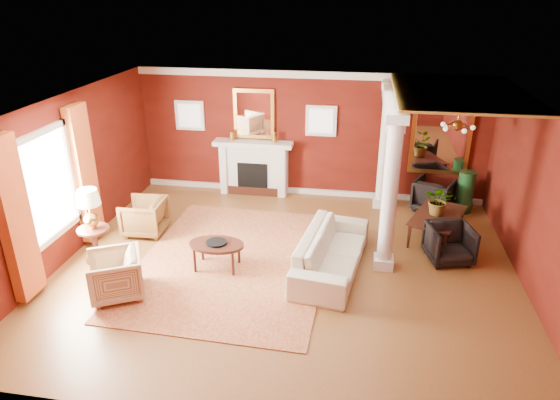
% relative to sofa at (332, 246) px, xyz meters
% --- Properties ---
extents(ground, '(8.00, 8.00, 0.00)m').
position_rel_sofa_xyz_m(ground, '(-0.78, -0.07, -0.47)').
color(ground, brown).
rests_on(ground, ground).
extents(room_shell, '(8.04, 7.04, 2.92)m').
position_rel_sofa_xyz_m(room_shell, '(-0.78, -0.07, 1.54)').
color(room_shell, '#58150C').
rests_on(room_shell, ground).
extents(fireplace, '(1.85, 0.42, 1.29)m').
position_rel_sofa_xyz_m(fireplace, '(-2.08, 3.24, 0.17)').
color(fireplace, silver).
rests_on(fireplace, ground).
extents(overmantel_mirror, '(0.95, 0.07, 1.15)m').
position_rel_sofa_xyz_m(overmantel_mirror, '(-2.08, 3.38, 1.43)').
color(overmantel_mirror, gold).
rests_on(overmantel_mirror, fireplace).
extents(flank_window_left, '(0.70, 0.07, 0.70)m').
position_rel_sofa_xyz_m(flank_window_left, '(-3.63, 3.39, 1.33)').
color(flank_window_left, silver).
rests_on(flank_window_left, room_shell).
extents(flank_window_right, '(0.70, 0.07, 0.70)m').
position_rel_sofa_xyz_m(flank_window_right, '(-0.53, 3.39, 1.33)').
color(flank_window_right, silver).
rests_on(flank_window_right, room_shell).
extents(left_window, '(0.21, 2.55, 2.60)m').
position_rel_sofa_xyz_m(left_window, '(-4.68, -0.67, 0.95)').
color(left_window, white).
rests_on(left_window, room_shell).
extents(column_front, '(0.36, 0.36, 2.80)m').
position_rel_sofa_xyz_m(column_front, '(0.92, 0.23, 0.95)').
color(column_front, silver).
rests_on(column_front, ground).
extents(column_back, '(0.36, 0.36, 2.80)m').
position_rel_sofa_xyz_m(column_back, '(0.92, 2.93, 0.95)').
color(column_back, silver).
rests_on(column_back, ground).
extents(header_beam, '(0.30, 3.20, 0.32)m').
position_rel_sofa_xyz_m(header_beam, '(0.92, 1.83, 2.15)').
color(header_beam, silver).
rests_on(header_beam, column_front).
extents(amber_ceiling, '(2.30, 3.40, 0.04)m').
position_rel_sofa_xyz_m(amber_ceiling, '(2.07, 1.68, 2.40)').
color(amber_ceiling, gold).
rests_on(amber_ceiling, room_shell).
extents(dining_mirror, '(1.30, 0.07, 1.70)m').
position_rel_sofa_xyz_m(dining_mirror, '(2.12, 3.38, 1.08)').
color(dining_mirror, gold).
rests_on(dining_mirror, room_shell).
extents(chandelier, '(0.60, 0.62, 0.75)m').
position_rel_sofa_xyz_m(chandelier, '(2.12, 1.73, 1.77)').
color(chandelier, '#A97A35').
rests_on(chandelier, room_shell).
extents(crown_trim, '(8.00, 0.08, 0.16)m').
position_rel_sofa_xyz_m(crown_trim, '(-0.78, 3.39, 2.35)').
color(crown_trim, silver).
rests_on(crown_trim, room_shell).
extents(base_trim, '(8.00, 0.08, 0.12)m').
position_rel_sofa_xyz_m(base_trim, '(-0.78, 3.39, -0.41)').
color(base_trim, silver).
rests_on(base_trim, ground).
extents(rug, '(3.46, 4.54, 0.02)m').
position_rel_sofa_xyz_m(rug, '(-1.77, -0.01, -0.47)').
color(rug, maroon).
rests_on(rug, ground).
extents(sofa, '(1.04, 2.50, 0.95)m').
position_rel_sofa_xyz_m(sofa, '(0.00, 0.00, 0.00)').
color(sofa, beige).
rests_on(sofa, ground).
extents(armchair_leopard, '(0.76, 0.81, 0.80)m').
position_rel_sofa_xyz_m(armchair_leopard, '(-3.81, 0.79, -0.07)').
color(armchair_leopard, black).
rests_on(armchair_leopard, ground).
extents(armchair_stripe, '(1.04, 1.06, 0.83)m').
position_rel_sofa_xyz_m(armchair_stripe, '(-3.35, -1.37, -0.06)').
color(armchair_stripe, tan).
rests_on(armchair_stripe, ground).
extents(coffee_table, '(0.98, 0.98, 0.49)m').
position_rel_sofa_xyz_m(coffee_table, '(-1.99, -0.28, -0.03)').
color(coffee_table, black).
rests_on(coffee_table, ground).
extents(coffee_book, '(0.15, 0.09, 0.22)m').
position_rel_sofa_xyz_m(coffee_book, '(-2.06, -0.24, 0.13)').
color(coffee_book, black).
rests_on(coffee_book, coffee_table).
extents(side_table, '(0.56, 0.56, 1.40)m').
position_rel_sofa_xyz_m(side_table, '(-4.23, -0.39, 0.45)').
color(side_table, black).
rests_on(side_table, ground).
extents(dining_table, '(1.03, 1.55, 0.82)m').
position_rel_sofa_xyz_m(dining_table, '(1.99, 1.50, -0.06)').
color(dining_table, black).
rests_on(dining_table, ground).
extents(dining_chair_near, '(0.90, 0.86, 0.77)m').
position_rel_sofa_xyz_m(dining_chair_near, '(2.08, 0.65, -0.09)').
color(dining_chair_near, black).
rests_on(dining_chair_near, ground).
extents(dining_chair_far, '(1.00, 0.98, 0.80)m').
position_rel_sofa_xyz_m(dining_chair_far, '(2.05, 2.93, -0.08)').
color(dining_chair_far, black).
rests_on(dining_chair_far, ground).
extents(green_urn, '(0.39, 0.39, 0.94)m').
position_rel_sofa_xyz_m(green_urn, '(2.71, 2.93, -0.10)').
color(green_urn, '#14411B').
rests_on(green_urn, ground).
extents(potted_plant, '(0.73, 0.76, 0.47)m').
position_rel_sofa_xyz_m(potted_plant, '(1.95, 1.53, 0.58)').
color(potted_plant, '#26591E').
rests_on(potted_plant, dining_table).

